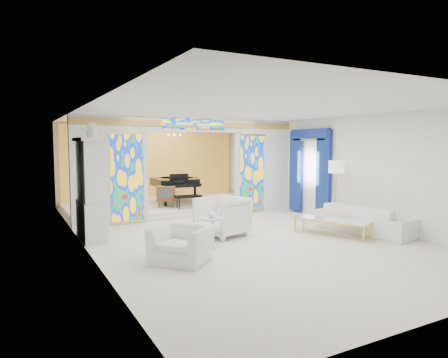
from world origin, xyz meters
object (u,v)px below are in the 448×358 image
china_cabinet (91,190)px  sofa (365,219)px  tv_console (166,193)px  armchair_right (222,216)px  armchair_left (181,244)px  coffee_table (332,220)px  grand_piano (177,182)px

china_cabinet → sofa: size_ratio=1.13×
sofa → tv_console: tv_console is taller
armchair_right → armchair_left: bearing=-65.1°
china_cabinet → armchair_left: china_cabinet is taller
tv_console → coffee_table: bearing=-42.3°
china_cabinet → armchair_right: 3.15m
coffee_table → china_cabinet: bearing=155.2°
armchair_left → armchair_right: 2.28m
armchair_left → grand_piano: bearing=117.5°
sofa → tv_console: 6.19m
armchair_right → grand_piano: size_ratio=0.40×
armchair_left → sofa: (5.01, 0.14, 0.01)m
china_cabinet → coffee_table: china_cabinet is taller
china_cabinet → coffee_table: size_ratio=1.42×
china_cabinet → tv_console: china_cabinet is taller
china_cabinet → grand_piano: china_cabinet is taller
china_cabinet → sofa: 6.73m
coffee_table → grand_piano: size_ratio=0.72×
armchair_left → armchair_right: bearing=90.7°
armchair_left → tv_console: 5.57m
china_cabinet → armchair_left: (1.16, -2.72, -0.83)m
china_cabinet → grand_piano: size_ratio=1.03×
china_cabinet → grand_piano: (3.56, 3.59, -0.28)m
sofa → tv_console: bearing=23.2°
armchair_right → grand_piano: bearing=154.0°
armchair_right → tv_console: size_ratio=1.50×
armchair_right → china_cabinet: bearing=-130.0°
armchair_left → coffee_table: 4.07m
armchair_right → grand_piano: 4.84m
armchair_left → armchair_right: (1.68, 1.54, 0.14)m
armchair_right → coffee_table: size_ratio=0.55×
armchair_right → tv_console: 3.79m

